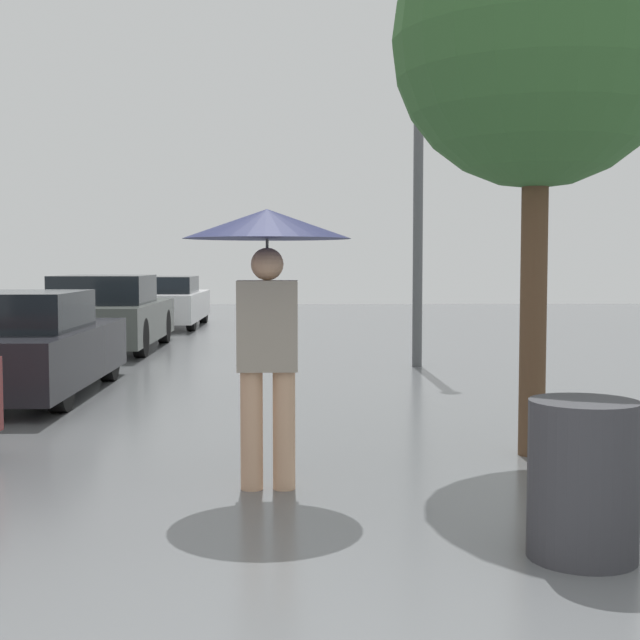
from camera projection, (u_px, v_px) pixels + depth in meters
pedestrian at (267, 264)px, 5.98m from camera, size 1.13×1.13×1.90m
parked_car_second at (15, 347)px, 10.30m from camera, size 1.83×3.92×1.21m
parked_car_third at (107, 315)px, 15.66m from camera, size 1.80×4.23×1.32m
parked_car_farthest at (162, 302)px, 21.31m from camera, size 1.87×4.42×1.21m
tree at (537, 44)px, 6.94m from camera, size 2.28×2.28×4.41m
street_lamp at (418, 181)px, 13.02m from camera, size 0.25×0.25×4.99m
trash_bin at (583, 480)px, 4.64m from camera, size 0.57×0.57×0.83m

